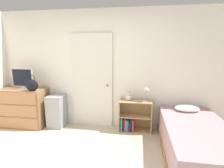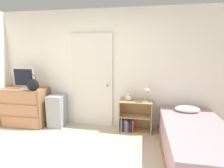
{
  "view_description": "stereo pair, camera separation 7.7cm",
  "coord_description": "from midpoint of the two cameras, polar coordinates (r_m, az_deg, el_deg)",
  "views": [
    {
      "loc": [
        0.79,
        -1.79,
        1.72
      ],
      "look_at": [
        0.24,
        1.66,
        1.02
      ],
      "focal_mm": 28.0,
      "sensor_mm": 36.0,
      "label": 1
    },
    {
      "loc": [
        0.86,
        -1.78,
        1.72
      ],
      "look_at": [
        0.24,
        1.66,
        1.02
      ],
      "focal_mm": 28.0,
      "sensor_mm": 36.0,
      "label": 2
    }
  ],
  "objects": [
    {
      "name": "bookshelf",
      "position": [
        3.82,
        7.3,
        -11.19
      ],
      "size": [
        0.68,
        0.31,
        0.67
      ],
      "color": "tan",
      "rests_on": "ground_plane"
    },
    {
      "name": "tv",
      "position": [
        4.32,
        -26.42,
        1.74
      ],
      "size": [
        0.48,
        0.16,
        0.45
      ],
      "color": "#B7B7BC",
      "rests_on": "dresser"
    },
    {
      "name": "handbag",
      "position": [
        4.05,
        -23.99,
        -0.17
      ],
      "size": [
        0.29,
        0.13,
        0.35
      ],
      "color": "black",
      "rests_on": "dresser"
    },
    {
      "name": "door_closed",
      "position": [
        3.89,
        -5.91,
        0.98
      ],
      "size": [
        0.92,
        0.09,
        2.06
      ],
      "color": "silver",
      "rests_on": "ground_plane"
    },
    {
      "name": "storage_bin",
      "position": [
        4.17,
        -16.88,
        -8.3
      ],
      "size": [
        0.34,
        0.39,
        0.71
      ],
      "color": "#999EA8",
      "rests_on": "ground_plane"
    },
    {
      "name": "dresser",
      "position": [
        4.49,
        -25.83,
        -6.64
      ],
      "size": [
        0.98,
        0.51,
        0.86
      ],
      "color": "#996B47",
      "rests_on": "ground_plane"
    },
    {
      "name": "teddy_bear",
      "position": [
        3.67,
        6.06,
        -4.11
      ],
      "size": [
        0.13,
        0.13,
        0.2
      ],
      "color": "beige",
      "rests_on": "bookshelf"
    },
    {
      "name": "wall_back",
      "position": [
        3.85,
        -2.23,
        4.61
      ],
      "size": [
        10.0,
        0.06,
        2.55
      ],
      "color": "white",
      "rests_on": "ground_plane"
    },
    {
      "name": "desk_lamp",
      "position": [
        3.58,
        11.77,
        -2.62
      ],
      "size": [
        0.14,
        0.14,
        0.29
      ],
      "color": "#B2B2B7",
      "rests_on": "bookshelf"
    },
    {
      "name": "bed",
      "position": [
        3.21,
        26.4,
        -16.84
      ],
      "size": [
        1.02,
        1.95,
        0.65
      ],
      "color": "#996B47",
      "rests_on": "ground_plane"
    }
  ]
}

